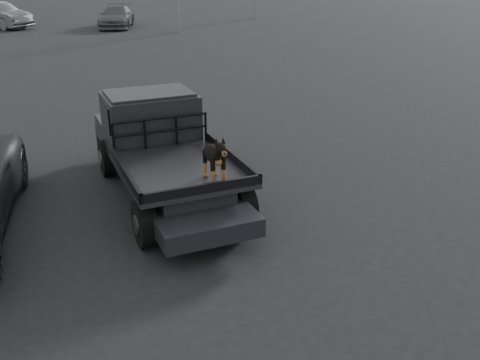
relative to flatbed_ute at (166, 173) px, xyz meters
name	(u,v)px	position (x,y,z in m)	size (l,w,h in m)	color
ground	(228,242)	(0.39, -2.13, -0.46)	(120.00, 120.00, 0.00)	black
flatbed_ute	(166,173)	(0.00, 0.00, 0.00)	(2.00, 5.40, 0.92)	black
ute_cab	(150,114)	(0.00, 0.95, 0.90)	(1.72, 1.30, 0.88)	black
headache_rack	(161,133)	(0.00, 0.20, 0.74)	(1.80, 0.08, 0.55)	black
dog	(214,158)	(0.35, -1.67, 0.83)	(0.32, 0.60, 0.74)	black
distant_car_b	(116,17)	(4.29, 26.41, 0.20)	(1.86, 4.57, 1.33)	#4D4C52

